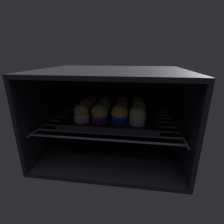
{
  "coord_description": "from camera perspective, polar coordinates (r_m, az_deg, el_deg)",
  "views": [
    {
      "loc": [
        9.84,
        -46.89,
        40.9
      ],
      "look_at": [
        0.0,
        22.38,
        17.1
      ],
      "focal_mm": 26.85,
      "sensor_mm": 36.0,
      "label": 1
    }
  ],
  "objects": [
    {
      "name": "muffin_row0_col3",
      "position": [
        0.66,
        8.69,
        -1.31
      ],
      "size": [
        6.63,
        6.63,
        7.35
      ],
      "color": "silver",
      "rests_on": "baking_tray"
    },
    {
      "name": "muffin_row1_col1",
      "position": [
        0.74,
        -2.81,
        1.4
      ],
      "size": [
        6.49,
        6.49,
        8.04
      ],
      "color": "#1928B7",
      "rests_on": "baking_tray"
    },
    {
      "name": "muffin_row2_col2",
      "position": [
        0.81,
        3.45,
        2.77
      ],
      "size": [
        6.33,
        6.33,
        7.83
      ],
      "color": "#1928B7",
      "rests_on": "baking_tray"
    },
    {
      "name": "oven_rack",
      "position": [
        0.75,
        -0.04,
        -2.64
      ],
      "size": [
        54.8,
        42.0,
        0.8
      ],
      "color": "#51515B",
      "rests_on": "oven_cavity"
    },
    {
      "name": "muffin_row2_col3",
      "position": [
        0.8,
        8.81,
        2.31
      ],
      "size": [
        6.71,
        6.71,
        7.47
      ],
      "color": "#1928B7",
      "rests_on": "baking_tray"
    },
    {
      "name": "muffin_row1_col2",
      "position": [
        0.73,
        3.23,
        0.85
      ],
      "size": [
        6.4,
        6.4,
        7.2
      ],
      "color": "#0C8C84",
      "rests_on": "baking_tray"
    },
    {
      "name": "muffin_row2_col0",
      "position": [
        0.83,
        -7.0,
        2.75
      ],
      "size": [
        6.33,
        6.33,
        6.92
      ],
      "color": "#1928B7",
      "rests_on": "baking_tray"
    },
    {
      "name": "muffin_row2_col1",
      "position": [
        0.81,
        -1.93,
        2.64
      ],
      "size": [
        6.54,
        6.54,
        7.08
      ],
      "color": "#1928B7",
      "rests_on": "baking_tray"
    },
    {
      "name": "muffin_row0_col2",
      "position": [
        0.66,
        2.61,
        -0.78
      ],
      "size": [
        6.62,
        6.62,
        7.79
      ],
      "color": "#1928B7",
      "rests_on": "baking_tray"
    },
    {
      "name": "muffin_row0_col0",
      "position": [
        0.69,
        -10.31,
        -0.36
      ],
      "size": [
        6.33,
        6.33,
        7.42
      ],
      "color": "silver",
      "rests_on": "baking_tray"
    },
    {
      "name": "baking_tray",
      "position": [
        0.75,
        -0.0,
        -1.76
      ],
      "size": [
        38.14,
        30.5,
        2.2
      ],
      "color": "black",
      "rests_on": "oven_rack"
    },
    {
      "name": "muffin_row1_col0",
      "position": [
        0.76,
        -8.74,
        1.46
      ],
      "size": [
        6.33,
        6.33,
        7.49
      ],
      "color": "red",
      "rests_on": "baking_tray"
    },
    {
      "name": "muffin_row1_col3",
      "position": [
        0.73,
        9.15,
        0.71
      ],
      "size": [
        6.33,
        6.33,
        7.44
      ],
      "color": "red",
      "rests_on": "baking_tray"
    },
    {
      "name": "oven_cavity",
      "position": [
        0.78,
        0.4,
        0.84
      ],
      "size": [
        59.0,
        47.0,
        37.0
      ],
      "color": "black",
      "rests_on": "ground"
    },
    {
      "name": "muffin_row0_col1",
      "position": [
        0.67,
        -4.2,
        -0.54
      ],
      "size": [
        6.84,
        6.84,
        8.26
      ],
      "color": "#7A238C",
      "rests_on": "baking_tray"
    }
  ]
}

